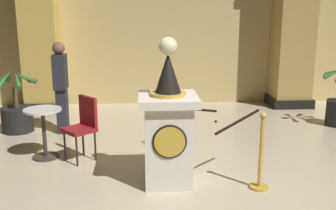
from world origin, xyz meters
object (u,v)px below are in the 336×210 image
Objects in this scene: stanchion_near at (260,163)px; cafe_chair_red at (83,123)px; bystander_guest at (61,85)px; cafe_table at (44,127)px; pedestal_clock at (168,129)px; potted_palm_left at (17,113)px; stanchion_far at (179,132)px.

stanchion_near is 1.04× the size of cafe_chair_red.
bystander_guest is 1.54m from cafe_chair_red.
stanchion_near is at bearing -23.05° from cafe_table.
bystander_guest is at bearing 138.90° from stanchion_near.
cafe_chair_red reaches higher than cafe_table.
potted_palm_left is (-2.63, 2.39, -0.39)m from pedestal_clock.
stanchion_near is 4.61m from potted_palm_left.
bystander_guest reaches higher than cafe_chair_red.
cafe_table is (-1.81, 1.00, -0.25)m from pedestal_clock.
cafe_table is (-2.04, -0.07, 0.14)m from stanchion_far.
pedestal_clock is 3.58m from potted_palm_left.
pedestal_clock is at bearing -36.78° from cafe_chair_red.
potted_palm_left is at bearing 137.65° from pedestal_clock.
stanchion_far is at bearing 6.78° from cafe_chair_red.
potted_palm_left is (-2.86, 1.32, -0.01)m from stanchion_far.
potted_palm_left reaches higher than stanchion_far.
stanchion_far is 2.41m from bystander_guest.
bystander_guest is at bearing 112.38° from cafe_chair_red.
stanchion_far is (0.23, 1.07, -0.38)m from pedestal_clock.
bystander_guest is (-1.78, 2.29, 0.14)m from pedestal_clock.
pedestal_clock reaches higher than stanchion_far.
stanchion_near is 0.61× the size of bystander_guest.
stanchion_near reaches higher than cafe_table.
cafe_chair_red is at bearing 153.76° from stanchion_near.
stanchion_near is 0.85× the size of potted_palm_left.
potted_palm_left is at bearing 173.21° from bystander_guest.
stanchion_far reaches higher than cafe_table.
bystander_guest is (0.85, -0.10, 0.53)m from potted_palm_left.
stanchion_far is 1.47m from cafe_chair_red.
stanchion_near reaches higher than cafe_chair_red.
cafe_table is at bearing -91.48° from bystander_guest.
pedestal_clock is 1.15× the size of bystander_guest.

